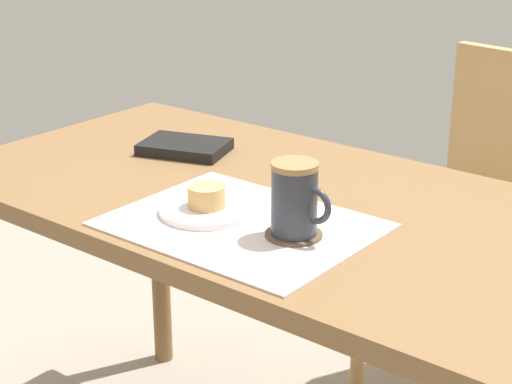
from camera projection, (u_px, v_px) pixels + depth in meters
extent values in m
cylinder|color=brown|center=(159.00, 247.00, 2.30)|extent=(0.05, 0.05, 0.69)
cube|color=brown|center=(280.00, 206.00, 1.60)|extent=(1.35, 0.68, 0.04)
cylinder|color=tan|center=(359.00, 333.00, 2.16)|extent=(0.04, 0.04, 0.40)
cylinder|color=tan|center=(441.00, 288.00, 2.38)|extent=(0.04, 0.04, 0.40)
cube|color=tan|center=(466.00, 255.00, 2.07)|extent=(0.48, 0.48, 0.04)
cube|color=silver|center=(242.00, 225.00, 1.46)|extent=(0.43, 0.34, 0.00)
cylinder|color=white|center=(207.00, 210.00, 1.51)|extent=(0.17, 0.17, 0.01)
cylinder|color=#E0A860|center=(206.00, 196.00, 1.50)|extent=(0.07, 0.07, 0.04)
cylinder|color=brown|center=(294.00, 234.00, 1.41)|extent=(0.10, 0.10, 0.00)
cylinder|color=#2D333D|center=(294.00, 201.00, 1.39)|extent=(0.08, 0.08, 0.11)
cylinder|color=#9E7547|center=(295.00, 165.00, 1.37)|extent=(0.08, 0.08, 0.01)
torus|color=#2D333D|center=(315.00, 206.00, 1.37)|extent=(0.06, 0.01, 0.06)
cube|color=black|center=(185.00, 147.00, 1.84)|extent=(0.21, 0.18, 0.02)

